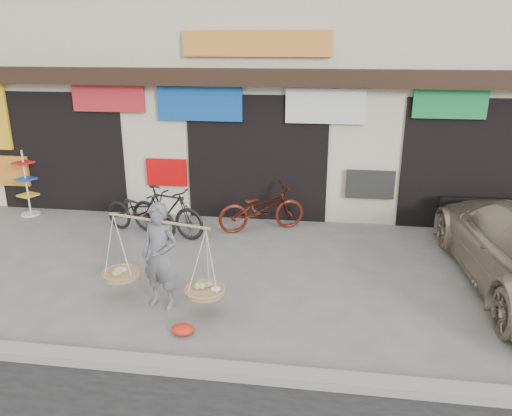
# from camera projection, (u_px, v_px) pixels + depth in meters

# --- Properties ---
(ground) EXTENTS (70.00, 70.00, 0.00)m
(ground) POSITION_uv_depth(u_px,v_px,m) (226.00, 293.00, 7.81)
(ground) COLOR slate
(ground) RESTS_ON ground
(kerb) EXTENTS (70.00, 0.25, 0.12)m
(kerb) POSITION_uv_depth(u_px,v_px,m) (192.00, 368.00, 5.92)
(kerb) COLOR gray
(kerb) RESTS_ON ground
(shophouse_block) EXTENTS (14.00, 6.32, 7.00)m
(shophouse_block) POSITION_uv_depth(u_px,v_px,m) (273.00, 53.00, 12.74)
(shophouse_block) COLOR beige
(shophouse_block) RESTS_ON ground
(street_vendor) EXTENTS (1.94, 0.91, 1.59)m
(street_vendor) POSITION_uv_depth(u_px,v_px,m) (160.00, 261.00, 7.20)
(street_vendor) COLOR slate
(street_vendor) RESTS_ON ground
(bike_0) EXTENTS (1.90, 1.25, 0.94)m
(bike_0) POSITION_uv_depth(u_px,v_px,m) (141.00, 212.00, 10.05)
(bike_0) COLOR black
(bike_0) RESTS_ON ground
(bike_1) EXTENTS (1.79, 1.00, 1.03)m
(bike_1) POSITION_uv_depth(u_px,v_px,m) (167.00, 211.00, 9.94)
(bike_1) COLOR black
(bike_1) RESTS_ON ground
(bike_2) EXTENTS (1.92, 1.31, 0.95)m
(bike_2) POSITION_uv_depth(u_px,v_px,m) (262.00, 208.00, 10.26)
(bike_2) COLOR #4C150D
(bike_2) RESTS_ON ground
(display_rack) EXTENTS (0.45, 0.45, 1.49)m
(display_rack) POSITION_uv_depth(u_px,v_px,m) (27.00, 189.00, 11.14)
(display_rack) COLOR silver
(display_rack) RESTS_ON ground
(red_bag) EXTENTS (0.31, 0.25, 0.14)m
(red_bag) POSITION_uv_depth(u_px,v_px,m) (182.00, 329.00, 6.69)
(red_bag) COLOR red
(red_bag) RESTS_ON ground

